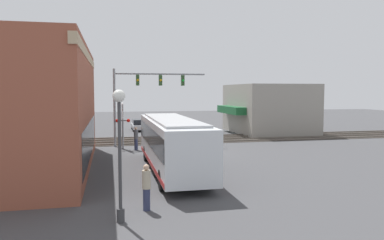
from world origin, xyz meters
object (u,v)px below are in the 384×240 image
Objects in this scene: parked_car_grey at (170,129)px; pedestrian_at_crossing at (136,138)px; parked_car_silver at (140,125)px; crossing_signal at (123,121)px; pedestrian_by_lamp at (146,187)px; city_bus at (172,142)px; streetlamp at (120,144)px.

parked_car_grey is 2.61× the size of pedestrian_at_crossing.
pedestrian_at_crossing is (-15.15, 1.48, 0.31)m from parked_car_silver.
parked_car_grey is at bearing -33.13° from crossing_signal.
parked_car_grey is 24.44m from pedestrian_by_lamp.
pedestrian_at_crossing is 15.38m from pedestrian_by_lamp.
pedestrian_by_lamp is at bearing 162.64° from city_bus.
streetlamp is at bearing 137.74° from pedestrian_by_lamp.
parked_car_grey is (7.77, -5.07, -1.59)m from crossing_signal.
city_bus is at bearing -17.36° from pedestrian_by_lamp.
pedestrian_at_crossing is (16.50, -1.69, -1.86)m from streetlamp.
pedestrian_by_lamp reaches higher than parked_car_grey.
crossing_signal is 0.79× the size of parked_car_grey.
pedestrian_by_lamp is (-23.97, 4.74, 0.23)m from parked_car_grey.
pedestrian_at_crossing is at bearing 9.82° from city_bus.
parked_car_silver is 2.60× the size of pedestrian_at_crossing.
parked_car_silver is (6.55, 2.60, -0.07)m from parked_car_grey.
pedestrian_at_crossing is 1.02× the size of pedestrian_by_lamp.
streetlamp is at bearing 158.33° from city_bus.
pedestrian_by_lamp is (1.13, -1.03, -1.88)m from streetlamp.
streetlamp is 2.58× the size of pedestrian_by_lamp.
crossing_signal reaches higher than pedestrian_by_lamp.
city_bus is 23.71m from parked_car_silver.
streetlamp is (-17.34, 0.70, 0.52)m from crossing_signal.
pedestrian_at_crossing is at bearing -2.46° from pedestrian_by_lamp.
pedestrian_at_crossing is at bearing -5.85° from streetlamp.
crossing_signal is 16.26m from pedestrian_by_lamp.
crossing_signal is at bearing 50.00° from pedestrian_at_crossing.
city_bus is 2.44× the size of parked_car_grey.
streetlamp reaches higher than parked_car_grey.
crossing_signal is 9.41m from parked_car_grey.
streetlamp is 25.85m from parked_car_grey.
parked_car_grey is (25.11, -5.77, -2.11)m from streetlamp.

